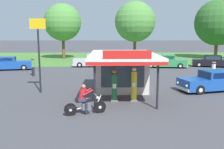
{
  "coord_description": "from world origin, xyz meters",
  "views": [
    {
      "loc": [
        -0.51,
        -13.06,
        4.09
      ],
      "look_at": [
        -0.22,
        3.27,
        1.4
      ],
      "focal_mm": 39.5,
      "sensor_mm": 36.0,
      "label": 1
    }
  ],
  "objects_px": {
    "bystander_standing_back_lot": "(33,67)",
    "roadside_pole_sign": "(38,43)",
    "featured_classic_sedan": "(215,81)",
    "gas_pump_offside": "(134,86)",
    "parked_car_back_row_far_left": "(8,64)",
    "parked_car_back_row_centre_left": "(165,62)",
    "parked_car_back_row_right": "(95,61)",
    "parked_car_second_row_spare": "(213,62)",
    "motorcycle_with_rider": "(85,102)",
    "gas_pump_nearside": "(114,87)",
    "bystander_admiring_sedan": "(213,70)"
  },
  "relations": [
    {
      "from": "motorcycle_with_rider",
      "to": "parked_car_back_row_centre_left",
      "type": "height_order",
      "value": "motorcycle_with_rider"
    },
    {
      "from": "gas_pump_offside",
      "to": "motorcycle_with_rider",
      "type": "relative_size",
      "value": 0.99
    },
    {
      "from": "featured_classic_sedan",
      "to": "bystander_standing_back_lot",
      "type": "xyz_separation_m",
      "value": [
        -15.17,
        6.61,
        0.25
      ]
    },
    {
      "from": "bystander_admiring_sedan",
      "to": "roadside_pole_sign",
      "type": "distance_m",
      "value": 15.6
    },
    {
      "from": "gas_pump_offside",
      "to": "roadside_pole_sign",
      "type": "height_order",
      "value": "roadside_pole_sign"
    },
    {
      "from": "gas_pump_offside",
      "to": "motorcycle_with_rider",
      "type": "distance_m",
      "value": 3.76
    },
    {
      "from": "featured_classic_sedan",
      "to": "bystander_standing_back_lot",
      "type": "distance_m",
      "value": 16.55
    },
    {
      "from": "featured_classic_sedan",
      "to": "parked_car_second_row_spare",
      "type": "xyz_separation_m",
      "value": [
        5.46,
        13.11,
        -0.02
      ]
    },
    {
      "from": "gas_pump_offside",
      "to": "parked_car_second_row_spare",
      "type": "relative_size",
      "value": 0.39
    },
    {
      "from": "parked_car_second_row_spare",
      "to": "bystander_admiring_sedan",
      "type": "bearing_deg",
      "value": -112.82
    },
    {
      "from": "roadside_pole_sign",
      "to": "parked_car_back_row_right",
      "type": "bearing_deg",
      "value": 77.65
    },
    {
      "from": "gas_pump_offside",
      "to": "bystander_admiring_sedan",
      "type": "relative_size",
      "value": 1.34
    },
    {
      "from": "parked_car_back_row_centre_left",
      "to": "parked_car_second_row_spare",
      "type": "xyz_separation_m",
      "value": [
        6.17,
        0.52,
        -0.04
      ]
    },
    {
      "from": "parked_car_back_row_centre_left",
      "to": "roadside_pole_sign",
      "type": "distance_m",
      "value": 17.84
    },
    {
      "from": "bystander_standing_back_lot",
      "to": "roadside_pole_sign",
      "type": "distance_m",
      "value": 7.94
    },
    {
      "from": "bystander_standing_back_lot",
      "to": "parked_car_back_row_far_left",
      "type": "bearing_deg",
      "value": 134.33
    },
    {
      "from": "bystander_admiring_sedan",
      "to": "roadside_pole_sign",
      "type": "bearing_deg",
      "value": -160.36
    },
    {
      "from": "motorcycle_with_rider",
      "to": "featured_classic_sedan",
      "type": "height_order",
      "value": "motorcycle_with_rider"
    },
    {
      "from": "parked_car_back_row_centre_left",
      "to": "parked_car_second_row_spare",
      "type": "bearing_deg",
      "value": 4.79
    },
    {
      "from": "motorcycle_with_rider",
      "to": "roadside_pole_sign",
      "type": "distance_m",
      "value": 6.64
    },
    {
      "from": "parked_car_back_row_centre_left",
      "to": "gas_pump_offside",
      "type": "bearing_deg",
      "value": -109.63
    },
    {
      "from": "parked_car_back_row_right",
      "to": "roadside_pole_sign",
      "type": "distance_m",
      "value": 14.63
    },
    {
      "from": "motorcycle_with_rider",
      "to": "roadside_pole_sign",
      "type": "xyz_separation_m",
      "value": [
        -3.55,
        4.85,
        2.82
      ]
    },
    {
      "from": "gas_pump_offside",
      "to": "parked_car_back_row_far_left",
      "type": "height_order",
      "value": "gas_pump_offside"
    },
    {
      "from": "parked_car_back_row_centre_left",
      "to": "bystander_standing_back_lot",
      "type": "xyz_separation_m",
      "value": [
        -14.45,
        -5.99,
        0.22
      ]
    },
    {
      "from": "bystander_standing_back_lot",
      "to": "parked_car_back_row_centre_left",
      "type": "bearing_deg",
      "value": 22.51
    },
    {
      "from": "parked_car_second_row_spare",
      "to": "bystander_standing_back_lot",
      "type": "bearing_deg",
      "value": -162.49
    },
    {
      "from": "parked_car_back_row_right",
      "to": "parked_car_second_row_spare",
      "type": "relative_size",
      "value": 1.0
    },
    {
      "from": "gas_pump_nearside",
      "to": "parked_car_second_row_spare",
      "type": "height_order",
      "value": "gas_pump_nearside"
    },
    {
      "from": "featured_classic_sedan",
      "to": "bystander_standing_back_lot",
      "type": "relative_size",
      "value": 3.22
    },
    {
      "from": "parked_car_second_row_spare",
      "to": "bystander_standing_back_lot",
      "type": "distance_m",
      "value": 21.63
    },
    {
      "from": "gas_pump_offside",
      "to": "featured_classic_sedan",
      "type": "relative_size",
      "value": 0.38
    },
    {
      "from": "motorcycle_with_rider",
      "to": "bystander_standing_back_lot",
      "type": "height_order",
      "value": "bystander_standing_back_lot"
    },
    {
      "from": "gas_pump_offside",
      "to": "parked_car_back_row_far_left",
      "type": "bearing_deg",
      "value": 133.83
    },
    {
      "from": "gas_pump_offside",
      "to": "featured_classic_sedan",
      "type": "bearing_deg",
      "value": 24.3
    },
    {
      "from": "parked_car_back_row_far_left",
      "to": "roadside_pole_sign",
      "type": "height_order",
      "value": "roadside_pole_sign"
    },
    {
      "from": "bystander_standing_back_lot",
      "to": "featured_classic_sedan",
      "type": "bearing_deg",
      "value": -23.53
    },
    {
      "from": "parked_car_back_row_centre_left",
      "to": "parked_car_back_row_right",
      "type": "bearing_deg",
      "value": 173.52
    },
    {
      "from": "parked_car_second_row_spare",
      "to": "parked_car_back_row_far_left",
      "type": "xyz_separation_m",
      "value": [
        -24.77,
        -2.26,
        0.04
      ]
    },
    {
      "from": "motorcycle_with_rider",
      "to": "bystander_standing_back_lot",
      "type": "distance_m",
      "value": 13.41
    },
    {
      "from": "parked_car_second_row_spare",
      "to": "gas_pump_nearside",
      "type": "bearing_deg",
      "value": -128.96
    },
    {
      "from": "parked_car_back_row_centre_left",
      "to": "roadside_pole_sign",
      "type": "height_order",
      "value": "roadside_pole_sign"
    },
    {
      "from": "parked_car_back_row_right",
      "to": "roadside_pole_sign",
      "type": "xyz_separation_m",
      "value": [
        -3.07,
        -14.04,
        2.74
      ]
    },
    {
      "from": "parked_car_second_row_spare",
      "to": "parked_car_back_row_far_left",
      "type": "distance_m",
      "value": 24.87
    },
    {
      "from": "parked_car_back_row_far_left",
      "to": "bystander_standing_back_lot",
      "type": "bearing_deg",
      "value": -45.67
    },
    {
      "from": "motorcycle_with_rider",
      "to": "bystander_standing_back_lot",
      "type": "xyz_separation_m",
      "value": [
        -6.16,
        11.9,
        0.28
      ]
    },
    {
      "from": "featured_classic_sedan",
      "to": "parked_car_back_row_right",
      "type": "xyz_separation_m",
      "value": [
        -9.49,
        13.59,
        0.05
      ]
    },
    {
      "from": "gas_pump_nearside",
      "to": "roadside_pole_sign",
      "type": "relative_size",
      "value": 0.38
    },
    {
      "from": "gas_pump_offside",
      "to": "roadside_pole_sign",
      "type": "xyz_separation_m",
      "value": [
        -6.35,
        2.35,
        2.51
      ]
    },
    {
      "from": "featured_classic_sedan",
      "to": "roadside_pole_sign",
      "type": "distance_m",
      "value": 12.87
    }
  ]
}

